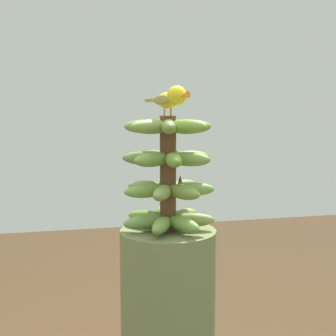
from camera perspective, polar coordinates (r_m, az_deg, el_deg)
The scene contains 2 objects.
banana_bunch at distance 1.17m, azimuth 0.02°, elevation -0.80°, with size 0.26×0.27×0.32m.
perched_bird at distance 1.16m, azimuth 0.46°, elevation 9.48°, with size 0.17×0.10×0.08m.
Camera 1 is at (-1.13, 0.27, 1.29)m, focal length 44.87 mm.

